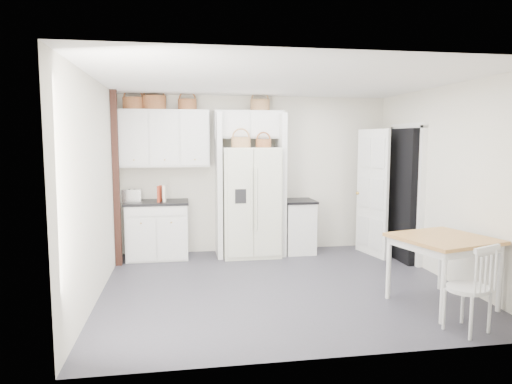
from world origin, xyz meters
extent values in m
plane|color=#36353E|center=(0.00, 0.00, 0.00)|extent=(4.50, 4.50, 0.00)
plane|color=white|center=(0.00, 0.00, 2.60)|extent=(4.50, 4.50, 0.00)
plane|color=silver|center=(0.00, 2.00, 1.30)|extent=(4.50, 0.00, 4.50)
plane|color=silver|center=(-2.25, 0.00, 1.30)|extent=(0.00, 4.00, 4.00)
plane|color=silver|center=(2.25, 0.00, 1.30)|extent=(0.00, 4.00, 4.00)
cube|color=silver|center=(-0.15, 1.66, 0.88)|extent=(0.91, 0.73, 1.76)
cube|color=silver|center=(-1.64, 1.70, 0.44)|extent=(0.94, 0.60, 0.87)
cube|color=silver|center=(0.67, 1.70, 0.42)|extent=(0.48, 0.58, 0.85)
cube|color=#A7733D|center=(1.66, -0.96, 0.39)|extent=(1.16, 1.16, 0.79)
cube|color=silver|center=(1.50, -1.67, 0.43)|extent=(0.54, 0.52, 0.87)
cube|color=black|center=(-1.64, 1.70, 0.89)|extent=(0.98, 0.64, 0.04)
cube|color=black|center=(0.67, 1.70, 0.87)|extent=(0.52, 0.62, 0.04)
cube|color=silver|center=(-2.01, 1.65, 1.01)|extent=(0.30, 0.19, 0.20)
cube|color=#A7351E|center=(-1.59, 1.62, 1.04)|extent=(0.07, 0.17, 0.25)
cube|color=#F3E2C6|center=(-1.52, 1.62, 1.04)|extent=(0.05, 0.17, 0.25)
cylinder|color=brown|center=(-1.97, 1.83, 2.44)|extent=(0.33, 0.33, 0.19)
cylinder|color=brown|center=(-1.65, 1.83, 2.46)|extent=(0.37, 0.37, 0.22)
cylinder|color=brown|center=(-1.13, 1.83, 2.43)|extent=(0.29, 0.29, 0.17)
cylinder|color=#96623B|center=(0.04, 1.83, 2.44)|extent=(0.32, 0.32, 0.18)
cylinder|color=#96623B|center=(-0.31, 1.56, 1.84)|extent=(0.30, 0.30, 0.16)
cylinder|color=brown|center=(0.05, 1.56, 1.82)|extent=(0.25, 0.25, 0.13)
cube|color=silver|center=(-1.50, 1.83, 1.90)|extent=(1.40, 0.34, 0.90)
cube|color=silver|center=(-0.15, 1.83, 2.12)|extent=(1.12, 0.34, 0.45)
cube|color=silver|center=(-0.66, 1.70, 1.15)|extent=(0.08, 0.60, 2.30)
cube|color=silver|center=(0.36, 1.70, 1.15)|extent=(0.08, 0.60, 2.30)
cube|color=black|center=(-2.20, 1.35, 1.30)|extent=(0.09, 0.09, 2.60)
cube|color=black|center=(2.16, 1.00, 1.02)|extent=(0.18, 0.85, 2.05)
cube|color=white|center=(1.80, 1.33, 1.02)|extent=(0.21, 0.79, 2.05)
camera|label=1|loc=(-1.24, -5.60, 1.87)|focal=32.00mm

